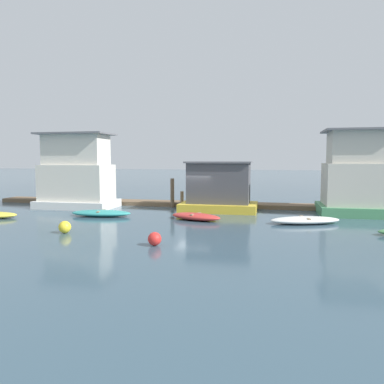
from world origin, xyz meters
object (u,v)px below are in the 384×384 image
Objects in this scene: houseboat_yellow at (219,189)px; mooring_post_near_left at (182,199)px; dinghy_red at (196,216)px; buoy_yellow at (65,227)px; houseboat_white at (77,174)px; buoy_red at (155,239)px; dinghy_teal at (101,213)px; mooring_post_centre at (172,193)px; houseboat_green at (360,177)px; dinghy_white at (305,220)px.

houseboat_yellow is 4.32× the size of mooring_post_near_left.
dinghy_red is 5.74× the size of buoy_yellow.
mooring_post_near_left is (-2.93, 1.17, -0.96)m from houseboat_yellow.
houseboat_white is 9.70× the size of buoy_red.
buoy_yellow is (-5.47, -5.21, 0.09)m from dinghy_red.
dinghy_teal is at bearing -127.58° from mooring_post_near_left.
mooring_post_centre is 3.61× the size of buoy_yellow.
mooring_post_centre is 10.91m from buoy_yellow.
dinghy_red is at bearing 43.59° from buoy_yellow.
houseboat_yellow is 3.89m from mooring_post_centre.
houseboat_yellow is 0.95× the size of houseboat_green.
dinghy_red is 1.59× the size of mooring_post_centre.
dinghy_white is 9.54m from buoy_red.
houseboat_yellow is 8.14m from dinghy_teal.
houseboat_green reaches higher than dinghy_teal.
buoy_yellow is 1.05× the size of buoy_red.
mooring_post_centre is at bearing 175.75° from houseboat_green.
dinghy_white is at bearing -0.42° from dinghy_teal.
dinghy_teal reaches higher than dinghy_white.
buoy_red is (1.79, -12.18, -0.32)m from mooring_post_near_left.
dinghy_teal is 6.57m from mooring_post_near_left.
mooring_post_centre is (-12.83, 0.95, -1.40)m from houseboat_green.
dinghy_red is 6.15m from mooring_post_centre.
mooring_post_centre reaches higher than dinghy_red.
houseboat_green is at bearing -4.25° from mooring_post_centre.
mooring_post_near_left reaches higher than dinghy_red.
houseboat_green reaches higher than buoy_yellow.
buoy_yellow is (-15.41, -9.62, -2.18)m from houseboat_green.
dinghy_red is (-9.94, -4.41, -2.27)m from houseboat_green.
mooring_post_near_left is (4.00, 5.20, 0.41)m from dinghy_teal.
houseboat_yellow is at bearing -178.63° from houseboat_green.
houseboat_white is at bearing 115.66° from buoy_yellow.
dinghy_red is at bearing -156.08° from houseboat_green.
mooring_post_centre is at bearing 180.00° from mooring_post_near_left.
houseboat_yellow is at bearing -17.70° from mooring_post_centre.
houseboat_green reaches higher than dinghy_red.
dinghy_teal is at bearing 129.67° from buoy_red.
buoy_yellow reaches higher than dinghy_teal.
dinghy_red is 0.81× the size of dinghy_white.
mooring_post_centre is at bearing 76.28° from buoy_yellow.
houseboat_yellow is at bearing 84.05° from buoy_red.
buoy_yellow is (-11.71, -5.28, 0.10)m from dinghy_white.
houseboat_white is 9.27× the size of buoy_yellow.
houseboat_green is 9.57× the size of buoy_red.
houseboat_green is 18.29m from buoy_yellow.
mooring_post_near_left reaches higher than dinghy_teal.
buoy_red is at bearing -78.28° from mooring_post_centre.
dinghy_teal is (-6.94, -4.03, -1.37)m from houseboat_yellow.
dinghy_teal is 5.41m from buoy_yellow.
houseboat_green is at bearing 2.10° from houseboat_white.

